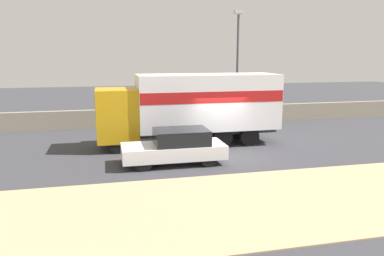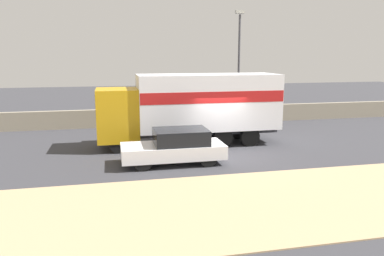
{
  "view_description": "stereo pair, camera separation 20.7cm",
  "coord_description": "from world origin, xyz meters",
  "views": [
    {
      "loc": [
        -5.31,
        -16.04,
        4.49
      ],
      "look_at": [
        -1.49,
        0.46,
        1.17
      ],
      "focal_mm": 35.0,
      "sensor_mm": 36.0,
      "label": 1
    },
    {
      "loc": [
        -5.11,
        -16.08,
        4.49
      ],
      "look_at": [
        -1.49,
        0.46,
        1.17
      ],
      "focal_mm": 35.0,
      "sensor_mm": 36.0,
      "label": 2
    }
  ],
  "objects": [
    {
      "name": "street_lamp",
      "position": [
        2.86,
        6.57,
        4.14
      ],
      "size": [
        0.56,
        0.28,
        7.18
      ],
      "color": "#4C4C51",
      "rests_on": "ground_plane"
    },
    {
      "name": "ground_plane",
      "position": [
        0.0,
        0.0,
        0.0
      ],
      "size": [
        80.0,
        80.0,
        0.0
      ],
      "primitive_type": "plane",
      "color": "#38383D"
    },
    {
      "name": "dirt_shoulder_foreground",
      "position": [
        0.0,
        -5.91,
        0.02
      ],
      "size": [
        60.0,
        5.59,
        0.04
      ],
      "color": "tan",
      "rests_on": "ground_plane"
    },
    {
      "name": "box_truck",
      "position": [
        -1.01,
        2.03,
        2.07
      ],
      "size": [
        8.99,
        2.48,
        3.55
      ],
      "rotation": [
        0.0,
        0.0,
        3.14
      ],
      "color": "gold",
      "rests_on": "ground_plane"
    },
    {
      "name": "stone_wall_backdrop",
      "position": [
        0.0,
        7.71,
        0.57
      ],
      "size": [
        60.0,
        0.35,
        1.13
      ],
      "color": "gray",
      "rests_on": "ground_plane"
    },
    {
      "name": "car_hatchback",
      "position": [
        -2.55,
        -1.11,
        0.73
      ],
      "size": [
        4.27,
        1.77,
        1.45
      ],
      "rotation": [
        0.0,
        0.0,
        3.14
      ],
      "color": "silver",
      "rests_on": "ground_plane"
    }
  ]
}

